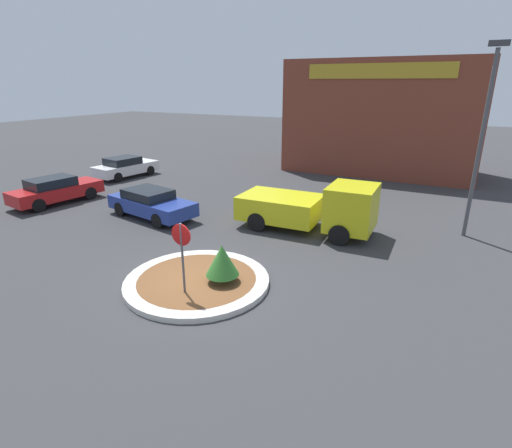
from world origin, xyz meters
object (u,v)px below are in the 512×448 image
utility_truck (312,208)px  light_pole (483,131)px  stop_sign (182,248)px  parked_sedan_blue (151,203)px  parked_sedan_white (125,167)px  parked_sedan_red (56,190)px

utility_truck → light_pole: bearing=20.4°
stop_sign → parked_sedan_blue: (-6.02, 5.44, -0.92)m
stop_sign → parked_sedan_white: size_ratio=0.52×
utility_truck → parked_sedan_red: (-13.58, -2.27, -0.32)m
stop_sign → utility_truck: bearing=78.8°
stop_sign → utility_truck: 7.37m
stop_sign → parked_sedan_white: stop_sign is taller
parked_sedan_blue → parked_sedan_red: parked_sedan_red is taller
parked_sedan_blue → parked_sedan_white: bearing=152.2°
stop_sign → parked_sedan_white: bearing=139.9°
utility_truck → parked_sedan_white: 15.43m
light_pole → stop_sign: bearing=-127.5°
parked_sedan_white → parked_sedan_red: bearing=-159.7°
parked_sedan_red → light_pole: 20.40m
stop_sign → parked_sedan_red: stop_sign is taller
utility_truck → parked_sedan_red: size_ratio=1.23×
stop_sign → parked_sedan_red: size_ratio=0.49×
utility_truck → parked_sedan_white: (-14.87, 4.11, -0.35)m
parked_sedan_white → parked_sedan_blue: parked_sedan_white is taller
parked_sedan_red → light_pole: size_ratio=0.64×
utility_truck → parked_sedan_white: utility_truck is taller
light_pole → parked_sedan_blue: bearing=-162.7°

